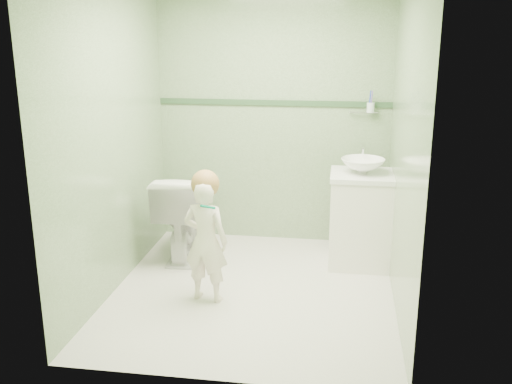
# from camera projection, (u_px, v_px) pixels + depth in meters

# --- Properties ---
(ground) EXTENTS (2.50, 2.50, 0.00)m
(ground) POSITION_uv_depth(u_px,v_px,m) (253.00, 291.00, 4.64)
(ground) COLOR beige
(ground) RESTS_ON ground
(room_shell) EXTENTS (2.50, 2.54, 2.40)m
(room_shell) POSITION_uv_depth(u_px,v_px,m) (253.00, 143.00, 4.31)
(room_shell) COLOR gray
(room_shell) RESTS_ON ground
(trim_stripe) EXTENTS (2.20, 0.02, 0.05)m
(trim_stripe) POSITION_uv_depth(u_px,v_px,m) (273.00, 103.00, 5.45)
(trim_stripe) COLOR #2F4E2F
(trim_stripe) RESTS_ON room_shell
(vanity) EXTENTS (0.52, 0.50, 0.80)m
(vanity) POSITION_uv_depth(u_px,v_px,m) (360.00, 221.00, 5.08)
(vanity) COLOR white
(vanity) RESTS_ON ground
(counter) EXTENTS (0.54, 0.52, 0.04)m
(counter) POSITION_uv_depth(u_px,v_px,m) (362.00, 175.00, 4.97)
(counter) COLOR white
(counter) RESTS_ON vanity
(basin) EXTENTS (0.37, 0.37, 0.13)m
(basin) POSITION_uv_depth(u_px,v_px,m) (363.00, 166.00, 4.94)
(basin) COLOR white
(basin) RESTS_ON counter
(faucet) EXTENTS (0.03, 0.13, 0.18)m
(faucet) POSITION_uv_depth(u_px,v_px,m) (363.00, 152.00, 5.10)
(faucet) COLOR silver
(faucet) RESTS_ON counter
(cup_holder) EXTENTS (0.26, 0.07, 0.21)m
(cup_holder) POSITION_uv_depth(u_px,v_px,m) (370.00, 108.00, 5.28)
(cup_holder) COLOR silver
(cup_holder) RESTS_ON room_shell
(toilet) EXTENTS (0.49, 0.80, 0.79)m
(toilet) POSITION_uv_depth(u_px,v_px,m) (183.00, 215.00, 5.25)
(toilet) COLOR white
(toilet) RESTS_ON ground
(toddler) EXTENTS (0.38, 0.28, 0.95)m
(toddler) POSITION_uv_depth(u_px,v_px,m) (206.00, 241.00, 4.37)
(toddler) COLOR white
(toddler) RESTS_ON ground
(hair_cap) EXTENTS (0.21, 0.21, 0.21)m
(hair_cap) POSITION_uv_depth(u_px,v_px,m) (205.00, 184.00, 4.28)
(hair_cap) COLOR #A47741
(hair_cap) RESTS_ON toddler
(teal_toothbrush) EXTENTS (0.11, 0.14, 0.08)m
(teal_toothbrush) POSITION_uv_depth(u_px,v_px,m) (207.00, 206.00, 4.15)
(teal_toothbrush) COLOR #028260
(teal_toothbrush) RESTS_ON toddler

